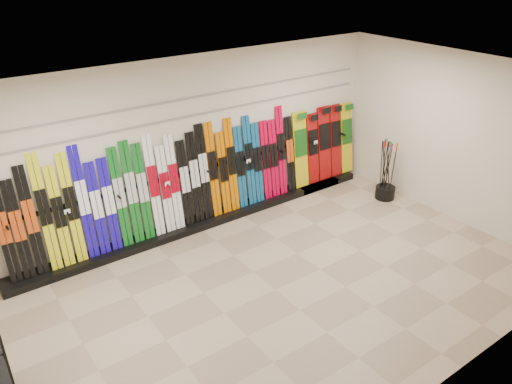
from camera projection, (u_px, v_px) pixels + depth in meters
floor at (275, 290)px, 7.34m from camera, size 8.00×8.00×0.00m
back_wall at (187, 145)px, 8.48m from camera, size 8.00×0.00×8.00m
right_wall at (456, 138)px, 8.77m from camera, size 0.00×5.00×5.00m
ceiling at (280, 89)px, 6.00m from camera, size 8.00×8.00×0.00m
ski_rack_base at (208, 220)px, 9.08m from camera, size 8.00×0.40×0.12m
skis at (168, 185)px, 8.38m from camera, size 5.38×0.29×1.83m
snowboards at (324, 144)px, 10.27m from camera, size 1.60×0.24×1.54m
pole_bin at (385, 192)px, 9.95m from camera, size 0.38×0.38×0.25m
ski_poles at (386, 170)px, 9.73m from camera, size 0.23×0.34×1.18m
slatwall_rail_0 at (186, 117)px, 8.25m from camera, size 7.60×0.02×0.03m
slatwall_rail_1 at (184, 99)px, 8.11m from camera, size 7.60×0.02×0.03m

